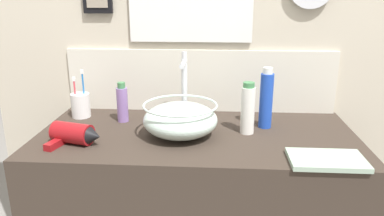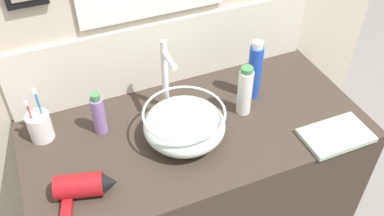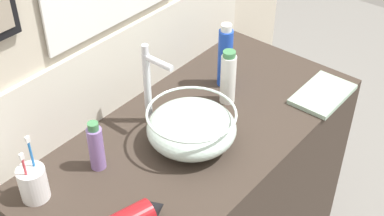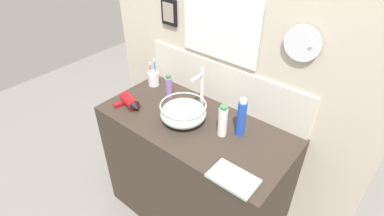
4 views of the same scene
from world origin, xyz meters
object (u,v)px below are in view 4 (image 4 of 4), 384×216
Objects in this scene: glass_bowl_sink at (183,113)px; soap_dispenser at (169,87)px; faucet at (201,87)px; hair_drier at (130,102)px; lotion_bottle at (241,118)px; toothbrush_cup at (154,78)px; hand_towel at (233,178)px; shampoo_bottle at (223,121)px.

glass_bowl_sink is 1.67× the size of soap_dispenser.
faucet reaches higher than hair_drier.
lotion_bottle is 0.58m from soap_dispenser.
toothbrush_cup is 0.87× the size of hand_towel.
faucet is at bearing 170.94° from lotion_bottle.
faucet is 1.74× the size of soap_dispenser.
toothbrush_cup is 1.01m from hand_towel.
lotion_bottle is at bearing -3.09° from soap_dispenser.
hand_towel is (0.49, -0.36, -0.16)m from faucet.
hair_drier is (-0.36, -0.27, -0.13)m from faucet.
glass_bowl_sink is 1.15× the size of lotion_bottle.
glass_bowl_sink is at bearing 15.58° from hair_drier.
soap_dispenser is at bearing 176.91° from lotion_bottle.
hair_drier is 0.83× the size of hand_towel.
shampoo_bottle is (0.25, 0.05, 0.03)m from glass_bowl_sink.
faucet is 0.33m from lotion_bottle.
toothbrush_cup is 1.24× the size of soap_dispenser.
glass_bowl_sink is 0.29m from soap_dispenser.
shampoo_bottle is 0.52m from soap_dispenser.
shampoo_bottle is 1.20× the size of soap_dispenser.
toothbrush_cup is (-0.45, 0.02, -0.11)m from faucet.
toothbrush_cup is at bearing 167.04° from soap_dispenser.
soap_dispenser is at bearing 155.12° from hand_towel.
toothbrush_cup reaches higher than hand_towel.
glass_bowl_sink reaches higher than hand_towel.
glass_bowl_sink is at bearing -23.23° from toothbrush_cup.
glass_bowl_sink is 0.20m from faucet.
faucet reaches higher than toothbrush_cup.
toothbrush_cup is at bearing 157.45° from hand_towel.
glass_bowl_sink is 1.41× the size of hair_drier.
lotion_bottle is (0.33, 0.12, 0.05)m from glass_bowl_sink.
shampoo_bottle is at bearing -11.28° from soap_dispenser.
lotion_bottle is 1.02× the size of hand_towel.
lotion_bottle reaches higher than shampoo_bottle.
hand_towel is at bearing -21.92° from glass_bowl_sink.
shampoo_bottle is at bearing 10.65° from glass_bowl_sink.
toothbrush_cup is 1.04× the size of shampoo_bottle.
hand_towel is at bearing -62.96° from lotion_bottle.
glass_bowl_sink is at bearing -160.35° from lotion_bottle.
lotion_bottle is at bearing 17.53° from hair_drier.
glass_bowl_sink is 0.96× the size of faucet.
hand_towel is (0.93, -0.39, -0.05)m from toothbrush_cup.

